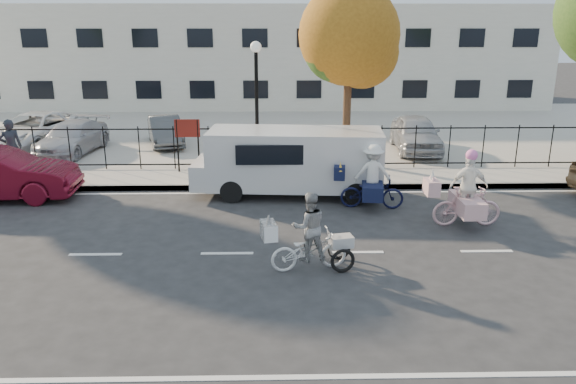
{
  "coord_description": "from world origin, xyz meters",
  "views": [
    {
      "loc": [
        1.15,
        -11.9,
        5.11
      ],
      "look_at": [
        1.42,
        1.2,
        1.1
      ],
      "focal_mm": 35.0,
      "sensor_mm": 36.0,
      "label": 1
    }
  ],
  "objects_px": {
    "lamppost": "(256,84)",
    "bull_bike": "(371,183)",
    "lot_car_b": "(35,130)",
    "white_van": "(292,160)",
    "lot_car_a": "(72,138)",
    "lot_car_c": "(165,131)",
    "unicorn_bike": "(466,198)",
    "zebra_trike": "(309,240)",
    "pedestrian": "(11,147)",
    "lot_car_d": "(416,133)"
  },
  "relations": [
    {
      "from": "pedestrian",
      "to": "lot_car_c",
      "type": "relative_size",
      "value": 0.53
    },
    {
      "from": "white_van",
      "to": "lot_car_a",
      "type": "height_order",
      "value": "white_van"
    },
    {
      "from": "unicorn_bike",
      "to": "lot_car_c",
      "type": "relative_size",
      "value": 0.58
    },
    {
      "from": "lamppost",
      "to": "unicorn_bike",
      "type": "bearing_deg",
      "value": -42.85
    },
    {
      "from": "bull_bike",
      "to": "lot_car_c",
      "type": "bearing_deg",
      "value": 49.92
    },
    {
      "from": "pedestrian",
      "to": "lot_car_a",
      "type": "height_order",
      "value": "pedestrian"
    },
    {
      "from": "unicorn_bike",
      "to": "zebra_trike",
      "type": "bearing_deg",
      "value": 121.15
    },
    {
      "from": "white_van",
      "to": "lot_car_b",
      "type": "relative_size",
      "value": 1.15
    },
    {
      "from": "pedestrian",
      "to": "lot_car_c",
      "type": "distance_m",
      "value": 6.27
    },
    {
      "from": "bull_bike",
      "to": "lot_car_c",
      "type": "xyz_separation_m",
      "value": [
        -7.27,
        7.98,
        -0.01
      ]
    },
    {
      "from": "white_van",
      "to": "lot_car_d",
      "type": "height_order",
      "value": "white_van"
    },
    {
      "from": "lot_car_b",
      "to": "lamppost",
      "type": "bearing_deg",
      "value": -10.31
    },
    {
      "from": "lamppost",
      "to": "lot_car_b",
      "type": "distance_m",
      "value": 10.26
    },
    {
      "from": "pedestrian",
      "to": "lamppost",
      "type": "bearing_deg",
      "value": 157.66
    },
    {
      "from": "bull_bike",
      "to": "white_van",
      "type": "bearing_deg",
      "value": 67.24
    },
    {
      "from": "lot_car_d",
      "to": "white_van",
      "type": "bearing_deg",
      "value": -130.08
    },
    {
      "from": "zebra_trike",
      "to": "bull_bike",
      "type": "relative_size",
      "value": 1.0
    },
    {
      "from": "white_van",
      "to": "bull_bike",
      "type": "bearing_deg",
      "value": -25.76
    },
    {
      "from": "zebra_trike",
      "to": "lot_car_c",
      "type": "height_order",
      "value": "zebra_trike"
    },
    {
      "from": "zebra_trike",
      "to": "lot_car_c",
      "type": "bearing_deg",
      "value": 12.11
    },
    {
      "from": "unicorn_bike",
      "to": "lot_car_d",
      "type": "bearing_deg",
      "value": -5.02
    },
    {
      "from": "bull_bike",
      "to": "lot_car_b",
      "type": "xyz_separation_m",
      "value": [
        -12.48,
        7.61,
        0.11
      ]
    },
    {
      "from": "lamppost",
      "to": "lot_car_a",
      "type": "height_order",
      "value": "lamppost"
    },
    {
      "from": "unicorn_bike",
      "to": "white_van",
      "type": "bearing_deg",
      "value": 57.1
    },
    {
      "from": "bull_bike",
      "to": "lot_car_a",
      "type": "relative_size",
      "value": 0.49
    },
    {
      "from": "lot_car_a",
      "to": "pedestrian",
      "type": "bearing_deg",
      "value": -98.92
    },
    {
      "from": "lot_car_c",
      "to": "lot_car_b",
      "type": "bearing_deg",
      "value": 168.06
    },
    {
      "from": "unicorn_bike",
      "to": "bull_bike",
      "type": "xyz_separation_m",
      "value": [
        -2.19,
        1.51,
        -0.01
      ]
    },
    {
      "from": "pedestrian",
      "to": "lot_car_b",
      "type": "xyz_separation_m",
      "value": [
        -0.97,
        4.24,
        -0.24
      ]
    },
    {
      "from": "zebra_trike",
      "to": "white_van",
      "type": "relative_size",
      "value": 0.35
    },
    {
      "from": "lamppost",
      "to": "lot_car_a",
      "type": "bearing_deg",
      "value": 158.25
    },
    {
      "from": "white_van",
      "to": "lot_car_a",
      "type": "relative_size",
      "value": 1.39
    },
    {
      "from": "lamppost",
      "to": "bull_bike",
      "type": "xyz_separation_m",
      "value": [
        3.31,
        -3.6,
        -2.37
      ]
    },
    {
      "from": "zebra_trike",
      "to": "unicorn_bike",
      "type": "xyz_separation_m",
      "value": [
        4.18,
        2.56,
        0.09
      ]
    },
    {
      "from": "unicorn_bike",
      "to": "lamppost",
      "type": "bearing_deg",
      "value": 46.74
    },
    {
      "from": "lamppost",
      "to": "pedestrian",
      "type": "distance_m",
      "value": 8.44
    },
    {
      "from": "unicorn_bike",
      "to": "lot_car_c",
      "type": "bearing_deg",
      "value": 44.51
    },
    {
      "from": "zebra_trike",
      "to": "white_van",
      "type": "bearing_deg",
      "value": -9.11
    },
    {
      "from": "bull_bike",
      "to": "lot_car_a",
      "type": "height_order",
      "value": "bull_bike"
    },
    {
      "from": "unicorn_bike",
      "to": "white_van",
      "type": "distance_m",
      "value": 5.24
    },
    {
      "from": "zebra_trike",
      "to": "lot_car_d",
      "type": "height_order",
      "value": "zebra_trike"
    },
    {
      "from": "bull_bike",
      "to": "lot_car_c",
      "type": "distance_m",
      "value": 10.8
    },
    {
      "from": "white_van",
      "to": "lot_car_c",
      "type": "bearing_deg",
      "value": 131.69
    },
    {
      "from": "lamppost",
      "to": "lot_car_a",
      "type": "xyz_separation_m",
      "value": [
        -7.29,
        2.91,
        -2.36
      ]
    },
    {
      "from": "lamppost",
      "to": "lot_car_d",
      "type": "bearing_deg",
      "value": 26.42
    },
    {
      "from": "lamppost",
      "to": "pedestrian",
      "type": "bearing_deg",
      "value": -178.44
    },
    {
      "from": "lot_car_d",
      "to": "lot_car_b",
      "type": "bearing_deg",
      "value": 179.74
    },
    {
      "from": "unicorn_bike",
      "to": "lot_car_a",
      "type": "height_order",
      "value": "unicorn_bike"
    },
    {
      "from": "white_van",
      "to": "pedestrian",
      "type": "bearing_deg",
      "value": 171.98
    },
    {
      "from": "pedestrian",
      "to": "zebra_trike",
      "type": "bearing_deg",
      "value": 118.07
    }
  ]
}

